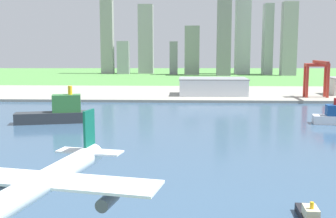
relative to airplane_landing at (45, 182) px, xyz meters
name	(u,v)px	position (x,y,z in m)	size (l,w,h in m)	color
ground_plane	(202,128)	(34.26, 186.47, -25.75)	(2400.00, 2400.00, 0.00)	#529045
water_bay	(206,152)	(34.26, 126.47, -25.67)	(840.00, 360.00, 0.15)	#385675
industrial_pier	(195,93)	(34.26, 376.47, -24.50)	(840.00, 140.00, 2.50)	#9C9A8D
airplane_landing	(45,182)	(0.00, 0.00, 0.00)	(40.72, 45.84, 14.20)	white
tugboat_small	(309,216)	(59.42, 44.99, -23.69)	(5.60, 18.30, 7.04)	black
container_barge	(59,113)	(-58.08, 201.86, -18.98)	(51.08, 22.39, 23.99)	#2D3338
port_crane_red	(317,71)	(146.04, 332.56, 1.31)	(21.38, 41.67, 34.20)	#B72D23
warehouse_main	(213,86)	(51.17, 352.33, -15.03)	(66.37, 39.82, 16.39)	silver
distant_skyline	(208,40)	(64.53, 708.99, 35.76)	(345.65, 71.34, 147.38)	gray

